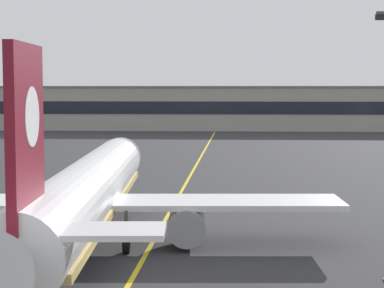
# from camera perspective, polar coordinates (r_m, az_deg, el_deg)

# --- Properties ---
(taxiway_centreline) EXTENTS (2.44, 179.99, 0.01)m
(taxiway_centreline) POSITION_cam_1_polar(r_m,az_deg,el_deg) (62.51, -1.20, -4.45)
(taxiway_centreline) COLOR yellow
(taxiway_centreline) RESTS_ON ground
(airliner_foreground) EXTENTS (32.22, 41.52, 11.65)m
(airliner_foreground) POSITION_cam_1_polar(r_m,az_deg,el_deg) (44.08, -8.53, -3.95)
(airliner_foreground) COLOR white
(airliner_foreground) RESTS_ON ground
(safety_cone_by_nose_gear) EXTENTS (0.44, 0.44, 0.55)m
(safety_cone_by_nose_gear) POSITION_cam_1_polar(r_m,az_deg,el_deg) (60.74, -3.84, -4.49)
(safety_cone_by_nose_gear) COLOR orange
(safety_cone_by_nose_gear) RESTS_ON ground
(terminal_building) EXTENTS (165.61, 12.40, 10.01)m
(terminal_building) POSITION_cam_1_polar(r_m,az_deg,el_deg) (160.30, 2.89, 2.95)
(terminal_building) COLOR #9E998E
(terminal_building) RESTS_ON ground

